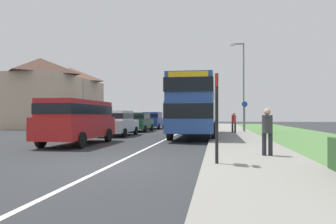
# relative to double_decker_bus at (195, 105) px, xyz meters

# --- Properties ---
(ground_plane) EXTENTS (120.00, 120.00, 0.00)m
(ground_plane) POSITION_rel_double_decker_bus_xyz_m (-1.59, -11.75, -2.14)
(ground_plane) COLOR #2D3033
(lane_marking_centre) EXTENTS (0.14, 60.00, 0.01)m
(lane_marking_centre) POSITION_rel_double_decker_bus_xyz_m (-1.59, -3.75, -2.14)
(lane_marking_centre) COLOR silver
(lane_marking_centre) RESTS_ON ground_plane
(pavement_near_side) EXTENTS (3.20, 68.00, 0.12)m
(pavement_near_side) POSITION_rel_double_decker_bus_xyz_m (2.61, -5.75, -2.08)
(pavement_near_side) COLOR gray
(pavement_near_side) RESTS_ON ground_plane
(double_decker_bus) EXTENTS (2.80, 9.85, 3.70)m
(double_decker_bus) POSITION_rel_double_decker_bus_xyz_m (0.00, 0.00, 0.00)
(double_decker_bus) COLOR #284C93
(double_decker_bus) RESTS_ON ground_plane
(parked_van_red) EXTENTS (2.11, 5.36, 2.16)m
(parked_van_red) POSITION_rel_double_decker_bus_xyz_m (-5.33, -5.99, -0.85)
(parked_van_red) COLOR #B21E1E
(parked_van_red) RESTS_ON ground_plane
(parked_car_white) EXTENTS (1.93, 4.51, 1.75)m
(parked_car_white) POSITION_rel_double_decker_bus_xyz_m (-5.34, 0.22, -1.19)
(parked_car_white) COLOR silver
(parked_car_white) RESTS_ON ground_plane
(parked_car_dark_green) EXTENTS (1.95, 4.30, 1.66)m
(parked_car_dark_green) POSITION_rel_double_decker_bus_xyz_m (-5.33, 5.87, -1.23)
(parked_car_dark_green) COLOR #19472D
(parked_car_dark_green) RESTS_ON ground_plane
(parked_car_blue) EXTENTS (1.94, 4.60, 1.75)m
(parked_car_blue) POSITION_rel_double_decker_bus_xyz_m (-5.18, 11.34, -1.19)
(parked_car_blue) COLOR navy
(parked_car_blue) RESTS_ON ground_plane
(pedestrian_at_stop) EXTENTS (0.34, 0.34, 1.67)m
(pedestrian_at_stop) POSITION_rel_double_decker_bus_xyz_m (3.06, -9.69, -1.17)
(pedestrian_at_stop) COLOR #23232D
(pedestrian_at_stop) RESTS_ON ground_plane
(pedestrian_walking_away) EXTENTS (0.34, 0.34, 1.67)m
(pedestrian_walking_away) POSITION_rel_double_decker_bus_xyz_m (2.70, 3.38, -1.17)
(pedestrian_walking_away) COLOR #23232D
(pedestrian_walking_away) RESTS_ON ground_plane
(bus_stop_sign) EXTENTS (0.09, 0.52, 2.60)m
(bus_stop_sign) POSITION_rel_double_decker_bus_xyz_m (1.41, -11.61, -0.60)
(bus_stop_sign) COLOR black
(bus_stop_sign) RESTS_ON ground_plane
(cycle_route_sign) EXTENTS (0.44, 0.08, 2.52)m
(cycle_route_sign) POSITION_rel_double_decker_bus_xyz_m (3.60, 4.49, -0.71)
(cycle_route_sign) COLOR slate
(cycle_route_sign) RESTS_ON ground_plane
(street_lamp_mid) EXTENTS (1.14, 0.20, 7.37)m
(street_lamp_mid) POSITION_rel_double_decker_bus_xyz_m (3.52, 5.63, 2.10)
(street_lamp_mid) COLOR slate
(street_lamp_mid) RESTS_ON ground_plane
(house_terrace_far_side) EXTENTS (6.68, 13.28, 7.58)m
(house_terrace_far_side) POSITION_rel_double_decker_bus_xyz_m (-17.33, 13.46, 1.65)
(house_terrace_far_side) COLOR #C1A88E
(house_terrace_far_side) RESTS_ON ground_plane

